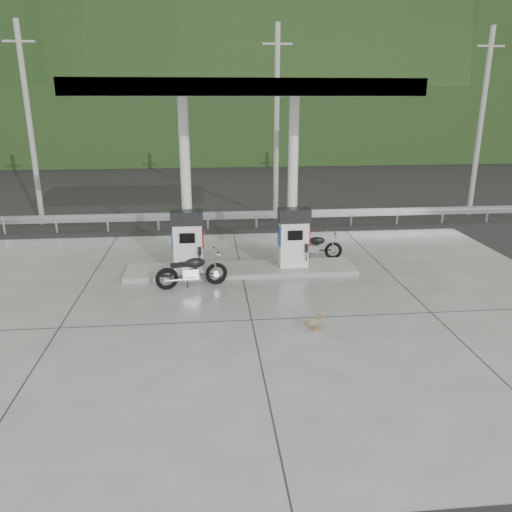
{
  "coord_description": "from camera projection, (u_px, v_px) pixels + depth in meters",
  "views": [
    {
      "loc": [
        -0.96,
        -11.94,
        5.12
      ],
      "look_at": [
        0.3,
        1.0,
        1.0
      ],
      "focal_mm": 35.0,
      "sensor_mm": 36.0,
      "label": 1
    }
  ],
  "objects": [
    {
      "name": "guardrail",
      "position": [
        232.0,
        211.0,
        20.34
      ],
      "size": [
        26.0,
        0.16,
        1.42
      ],
      "primitive_type": null,
      "color": "#9D9EA4",
      "rests_on": "ground"
    },
    {
      "name": "forecourt_apron",
      "position": [
        248.0,
        304.0,
        12.96
      ],
      "size": [
        18.0,
        14.0,
        0.02
      ],
      "primitive_type": "cube",
      "color": "slate",
      "rests_on": "ground"
    },
    {
      "name": "gas_pump_left",
      "position": [
        188.0,
        241.0,
        14.86
      ],
      "size": [
        0.95,
        0.55,
        1.8
      ],
      "primitive_type": null,
      "color": "white",
      "rests_on": "pump_island"
    },
    {
      "name": "utility_pole_c",
      "position": [
        480.0,
        125.0,
        21.79
      ],
      "size": [
        0.22,
        0.22,
        8.0
      ],
      "primitive_type": "cylinder",
      "color": "gray",
      "rests_on": "ground"
    },
    {
      "name": "forested_hills",
      "position": [
        213.0,
        136.0,
        69.88
      ],
      "size": [
        100.0,
        40.0,
        140.0
      ],
      "primitive_type": null,
      "color": "black",
      "rests_on": "ground"
    },
    {
      "name": "motorcycle_right",
      "position": [
        314.0,
        247.0,
        16.45
      ],
      "size": [
        1.78,
        0.68,
        0.83
      ],
      "primitive_type": null,
      "rotation": [
        0.0,
        0.0,
        -0.08
      ],
      "color": "black",
      "rests_on": "forecourt_apron"
    },
    {
      "name": "canopy_column_right",
      "position": [
        293.0,
        183.0,
        15.05
      ],
      "size": [
        0.3,
        0.3,
        5.0
      ],
      "primitive_type": "cylinder",
      "color": "white",
      "rests_on": "pump_island"
    },
    {
      "name": "canopy_column_left",
      "position": [
        186.0,
        185.0,
        14.76
      ],
      "size": [
        0.3,
        0.3,
        5.0
      ],
      "primitive_type": "cylinder",
      "color": "white",
      "rests_on": "pump_island"
    },
    {
      "name": "ground",
      "position": [
        248.0,
        305.0,
        12.96
      ],
      "size": [
        160.0,
        160.0,
        0.0
      ],
      "primitive_type": "plane",
      "color": "black",
      "rests_on": "ground"
    },
    {
      "name": "pump_island",
      "position": [
        242.0,
        270.0,
        15.31
      ],
      "size": [
        7.0,
        1.4,
        0.15
      ],
      "primitive_type": "cube",
      "color": "gray",
      "rests_on": "forecourt_apron"
    },
    {
      "name": "canopy_roof",
      "position": [
        240.0,
        89.0,
        13.71
      ],
      "size": [
        8.5,
        5.0,
        0.4
      ],
      "primitive_type": "cube",
      "color": "silver",
      "rests_on": "canopy_column_left"
    },
    {
      "name": "motorcycle_left",
      "position": [
        192.0,
        271.0,
        14.01
      ],
      "size": [
        2.0,
        0.98,
        0.91
      ],
      "primitive_type": null,
      "rotation": [
        0.0,
        0.0,
        0.2
      ],
      "color": "black",
      "rests_on": "forecourt_apron"
    },
    {
      "name": "gas_pump_right",
      "position": [
        294.0,
        238.0,
        15.16
      ],
      "size": [
        0.95,
        0.55,
        1.8
      ],
      "primitive_type": null,
      "color": "white",
      "rests_on": "pump_island"
    },
    {
      "name": "duck",
      "position": [
        314.0,
        323.0,
        11.47
      ],
      "size": [
        0.49,
        0.3,
        0.34
      ],
      "primitive_type": null,
      "rotation": [
        0.0,
        0.0,
        0.38
      ],
      "color": "brown",
      "rests_on": "forecourt_apron"
    },
    {
      "name": "utility_pole_a",
      "position": [
        30.0,
        127.0,
        20.02
      ],
      "size": [
        0.22,
        0.22,
        8.0
      ],
      "primitive_type": "cylinder",
      "color": "gray",
      "rests_on": "ground"
    },
    {
      "name": "road",
      "position": [
        228.0,
        210.0,
        23.87
      ],
      "size": [
        60.0,
        7.0,
        0.01
      ],
      "primitive_type": "cube",
      "color": "black",
      "rests_on": "ground"
    },
    {
      "name": "tree_band",
      "position": [
        218.0,
        125.0,
        40.51
      ],
      "size": [
        80.0,
        6.0,
        6.0
      ],
      "primitive_type": "cube",
      "color": "black",
      "rests_on": "ground"
    },
    {
      "name": "utility_pole_b",
      "position": [
        277.0,
        126.0,
        20.95
      ],
      "size": [
        0.22,
        0.22,
        8.0
      ],
      "primitive_type": "cylinder",
      "color": "gray",
      "rests_on": "ground"
    }
  ]
}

